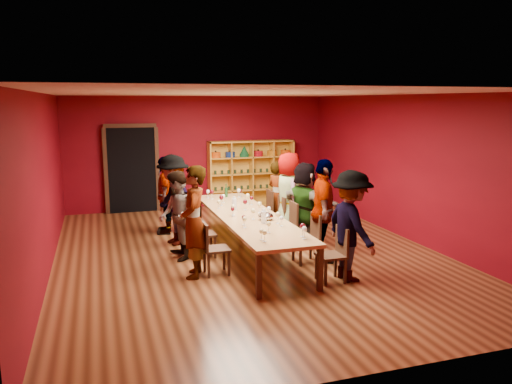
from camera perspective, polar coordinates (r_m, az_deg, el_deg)
room_shell at (r=9.25m, az=-0.97°, el=1.89°), size 7.10×9.10×3.04m
tasting_table at (r=9.40m, az=-0.95°, el=-2.95°), size 1.10×4.50×0.75m
doorway at (r=13.33m, az=-14.01°, el=2.54°), size 1.40×0.17×2.30m
shelving_unit at (r=13.81m, az=-0.60°, el=2.52°), size 2.40×0.40×1.80m
chair_person_left_1 at (r=8.35m, az=-5.10°, el=-6.13°), size 0.42×0.42×0.89m
person_left_1 at (r=8.19m, az=-7.13°, el=-3.41°), size 0.65×0.78×1.85m
chair_person_left_2 at (r=9.30m, az=-6.46°, el=-4.45°), size 0.42×0.42×0.89m
person_left_2 at (r=9.16m, az=-9.01°, el=-2.68°), size 0.45×0.80×1.63m
chair_person_left_3 at (r=10.26m, az=-7.58°, el=-3.07°), size 0.42×0.42×0.89m
person_left_3 at (r=10.13m, az=-9.39°, el=-0.89°), size 0.77×1.26×1.82m
chair_person_left_4 at (r=11.15m, az=-8.43°, el=-2.02°), size 0.42×0.42×0.89m
person_left_4 at (r=11.03m, az=-10.30°, el=-0.34°), size 0.65×1.07×1.70m
chair_person_right_0 at (r=8.12m, az=9.09°, el=-6.71°), size 0.42×0.42×0.89m
person_right_0 at (r=8.13m, az=10.81°, el=-3.82°), size 0.56×1.19×1.79m
chair_person_right_1 at (r=8.99m, az=6.20°, el=-4.96°), size 0.42×0.42×0.89m
person_right_1 at (r=8.99m, az=7.70°, el=-2.14°), size 0.86×1.20×1.86m
chair_person_right_2 at (r=9.93m, az=3.73°, el=-3.45°), size 0.42×0.42×0.89m
person_right_2 at (r=9.99m, az=5.59°, el=-1.37°), size 0.94×1.62×1.68m
chair_person_right_3 at (r=10.54m, az=2.41°, el=-2.63°), size 0.42×0.42×0.89m
person_right_3 at (r=10.55m, az=3.75°, el=-0.37°), size 0.55×0.92×1.81m
chair_person_right_4 at (r=11.24m, az=1.06°, el=-1.80°), size 0.42×0.42×0.89m
person_right_4 at (r=11.28m, az=2.41°, el=-0.37°), size 0.56×0.66×1.53m
wine_glass_0 at (r=8.59m, az=-1.41°, el=-2.98°), size 0.07×0.07×0.18m
wine_glass_1 at (r=7.89m, az=5.34°, el=-4.00°), size 0.09×0.09×0.22m
wine_glass_2 at (r=8.10m, az=1.46°, el=-3.72°), size 0.08×0.08×0.19m
wine_glass_3 at (r=10.23m, az=-3.98°, el=-0.68°), size 0.09×0.09×0.22m
wine_glass_4 at (r=10.92m, az=-5.07°, el=-0.03°), size 0.08×0.08×0.21m
wine_glass_5 at (r=10.39m, az=-0.95°, el=-0.48°), size 0.09×0.09×0.22m
wine_glass_6 at (r=10.53m, az=-3.74°, el=-0.52°), size 0.07×0.07×0.18m
wine_glass_7 at (r=8.42m, az=-1.31°, el=-3.16°), size 0.08×0.08×0.20m
wine_glass_8 at (r=11.12m, az=-1.98°, el=0.13°), size 0.08×0.08×0.20m
wine_glass_9 at (r=10.30m, az=-0.52°, el=-0.74°), size 0.07×0.07×0.18m
wine_glass_10 at (r=9.96m, az=-4.28°, el=-1.17°), size 0.07×0.07×0.18m
wine_glass_11 at (r=9.28m, az=1.49°, el=-1.97°), size 0.07×0.07×0.18m
wine_glass_12 at (r=7.59m, az=0.99°, el=-4.71°), size 0.08×0.08×0.19m
wine_glass_13 at (r=11.06m, az=-5.51°, el=0.00°), size 0.07×0.07×0.19m
wine_glass_14 at (r=9.35m, az=-2.63°, el=-1.76°), size 0.08×0.08×0.21m
wine_glass_15 at (r=7.77m, az=5.54°, el=-4.31°), size 0.08×0.08×0.21m
wine_glass_16 at (r=9.54m, az=0.39°, el=-1.47°), size 0.09×0.09×0.22m
wine_glass_17 at (r=9.79m, az=-1.25°, el=-1.18°), size 0.09×0.09×0.21m
wine_glass_18 at (r=8.71m, az=2.53°, el=-2.65°), size 0.08×0.08×0.21m
wine_glass_19 at (r=9.01m, az=-0.32°, el=-2.22°), size 0.08×0.08×0.21m
wine_glass_20 at (r=8.53m, az=2.93°, el=-3.06°), size 0.07×0.07×0.18m
wine_glass_21 at (r=11.17m, az=-1.82°, el=0.11°), size 0.07×0.07×0.18m
wine_glass_22 at (r=9.27m, az=-2.68°, el=-2.02°), size 0.07×0.07×0.18m
wine_glass_23 at (r=7.68m, az=0.63°, el=-4.57°), size 0.07×0.07×0.18m
spittoon_bowl at (r=8.99m, az=1.11°, el=-2.79°), size 0.28×0.28×0.15m
carafe_a at (r=9.83m, az=-2.50°, el=-1.37°), size 0.13×0.13×0.26m
carafe_b at (r=8.74m, az=0.89°, el=-2.85°), size 0.12×0.12×0.26m
wine_bottle at (r=11.15m, az=-3.43°, el=-0.00°), size 0.09×0.09×0.30m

